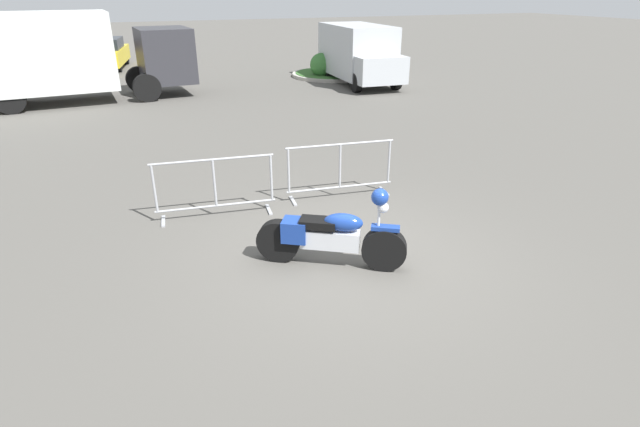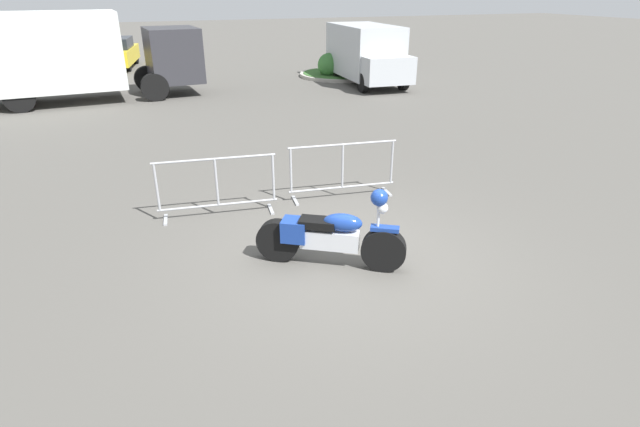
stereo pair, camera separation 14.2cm
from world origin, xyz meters
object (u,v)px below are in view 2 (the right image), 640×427
Objects in this scene: crowd_barrier_near at (217,186)px; parked_car_maroon at (52,54)px; delivery_van at (366,53)px; pedestrian at (55,63)px; parked_car_yellow at (115,53)px; crowd_barrier_far at (342,170)px; box_truck at (71,54)px; motorcycle at (330,236)px.

crowd_barrier_near is 20.48m from parked_car_maroon.
delivery_van is 3.03× the size of pedestrian.
parked_car_yellow reaches higher than crowd_barrier_near.
pedestrian is (-3.74, 15.16, 0.37)m from crowd_barrier_near.
pedestrian is (0.61, -4.84, 0.16)m from parked_car_maroon.
delivery_van is (5.88, 11.18, 0.69)m from crowd_barrier_far.
box_truck is (-5.19, 11.41, 1.08)m from crowd_barrier_far.
crowd_barrier_near is 0.27× the size of box_truck.
motorcycle is 23.00m from parked_car_maroon.
motorcycle is 0.42× the size of parked_car_maroon.
pedestrian is at bearing 112.00° from crowd_barrier_far.
crowd_barrier_near is 13.91m from delivery_van.
crowd_barrier_far is (1.19, 2.31, 0.08)m from motorcycle.
delivery_van reaches higher than parked_car_yellow.
crowd_barrier_near is 11.80m from box_truck.
crowd_barrier_far is 1.23× the size of pedestrian.
pedestrian is (-12.01, 3.99, -0.32)m from delivery_van.
delivery_van is 12.65m from pedestrian.
parked_car_yellow is at bearing 94.28° from crowd_barrier_near.
motorcycle is at bearing -64.34° from pedestrian.
parked_car_maroon is at bearing 96.23° from box_truck.
delivery_van reaches higher than parked_car_maroon.
motorcycle is 0.93× the size of crowd_barrier_near.
parked_car_yellow is (-9.73, 8.46, -0.51)m from delivery_van.
motorcycle is 0.43× the size of parked_car_yellow.
delivery_van is at bearing -121.34° from parked_car_yellow.
pedestrian reaches higher than parked_car_maroon.
pedestrian is (-6.13, 15.16, 0.37)m from crowd_barrier_far.
box_truck reaches higher than crowd_barrier_far.
crowd_barrier_near is at bearing -158.06° from parked_car_maroon.
pedestrian is (-0.94, 3.75, -0.72)m from box_truck.
crowd_barrier_near is at bearing -66.24° from pedestrian.
motorcycle is 2.60m from crowd_barrier_near.
box_truck reaches higher than delivery_van.
parked_car_maroon is at bearing 102.29° from crowd_barrier_near.
crowd_barrier_far is at bearing -159.25° from parked_car_yellow.
motorcycle is 14.34m from box_truck.
delivery_van is 1.10× the size of parked_car_maroon.
delivery_van reaches higher than crowd_barrier_far.
crowd_barrier_near is at bearing -32.84° from delivery_van.
crowd_barrier_far is at bearing 94.72° from motorcycle.
parked_car_yellow is at bearing 76.77° from box_truck.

